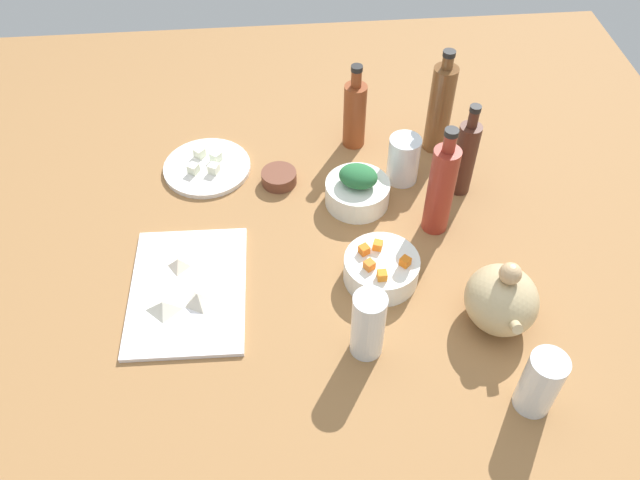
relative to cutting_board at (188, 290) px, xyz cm
name	(u,v)px	position (x,y,z in cm)	size (l,w,h in cm)	color
tabletop	(320,261)	(-7.01, 27.02, -2.00)	(190.00, 190.00, 3.00)	olive
cutting_board	(188,290)	(0.00, 0.00, 0.00)	(31.58, 22.79, 1.00)	white
plate_tofu	(207,167)	(-36.58, 2.69, 0.10)	(20.57, 20.57, 1.20)	white
bowl_greens	(357,193)	(-22.47, 36.75, 2.30)	(14.37, 14.37, 5.59)	white
bowl_carrots	(381,269)	(-0.19, 38.74, 2.27)	(15.12, 15.12, 5.53)	white
bowl_small_side	(279,177)	(-30.56, 19.55, 1.01)	(8.15, 8.15, 3.01)	brown
teapot	(502,299)	(11.92, 59.22, 5.76)	(16.15, 13.60, 15.75)	tan
bottle_0	(465,157)	(-24.70, 60.66, 9.13)	(4.83, 4.83, 23.10)	#47241A
bottle_1	(441,188)	(-13.48, 52.60, 10.73)	(5.58, 5.58, 26.30)	maroon
bottle_2	(355,113)	(-43.36, 38.53, 8.49)	(5.41, 5.41, 21.90)	brown
bottle_3	(440,108)	(-40.22, 58.19, 11.14)	(5.69, 5.69, 26.50)	brown
drinking_glass_0	(368,325)	(16.23, 33.53, 7.00)	(6.10, 6.10, 14.99)	white
drinking_glass_1	(403,160)	(-29.39, 48.14, 5.26)	(7.29, 7.29, 11.52)	white
drinking_glass_2	(540,383)	(29.83, 60.62, 6.22)	(6.47, 6.47, 13.45)	white
carrot_cube_0	(369,265)	(1.67, 35.86, 5.93)	(1.80, 1.80, 1.80)	orange
carrot_cube_1	(405,262)	(1.42, 42.96, 5.93)	(1.80, 1.80, 1.80)	orange
carrot_cube_2	(382,275)	(4.45, 37.94, 5.93)	(1.80, 1.80, 1.80)	orange
carrot_cube_3	(378,245)	(-3.30, 38.26, 5.93)	(1.80, 1.80, 1.80)	orange
carrot_cube_4	(364,250)	(-2.36, 35.39, 5.93)	(1.80, 1.80, 1.80)	orange
chopped_greens_mound	(358,176)	(-22.47, 36.75, 7.29)	(8.58, 7.09, 4.39)	#276737
tofu_cube_0	(216,157)	(-38.36, 4.93, 1.80)	(2.20, 2.20, 2.20)	white
tofu_cube_1	(193,169)	(-34.51, -0.22, 1.80)	(2.20, 2.20, 2.20)	#E6EBCB
tofu_cube_2	(199,153)	(-40.17, 0.98, 1.80)	(2.20, 2.20, 2.20)	white
tofu_cube_3	(214,168)	(-34.14, 4.51, 1.80)	(2.20, 2.20, 2.20)	white
dumpling_0	(179,263)	(-6.04, -1.97, 1.55)	(4.08, 3.56, 2.10)	beige
dumpling_1	(163,306)	(4.76, -4.21, 1.66)	(5.30, 4.82, 2.32)	beige
dumpling_2	(198,298)	(3.71, 2.38, 1.95)	(4.37, 4.08, 2.89)	beige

